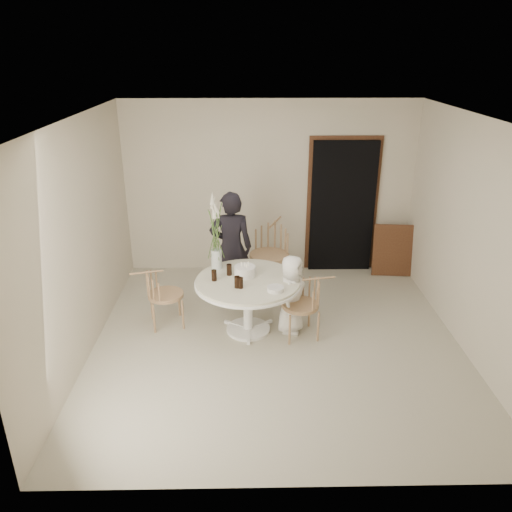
{
  "coord_description": "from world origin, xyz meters",
  "views": [
    {
      "loc": [
        -0.35,
        -5.33,
        3.4
      ],
      "look_at": [
        -0.25,
        0.3,
        1.03
      ],
      "focal_mm": 35.0,
      "sensor_mm": 36.0,
      "label": 1
    }
  ],
  "objects_px": {
    "flower_vase": "(216,235)",
    "birthday_cake": "(245,271)",
    "boy": "(291,294)",
    "chair_left": "(157,290)",
    "girl": "(231,248)",
    "chair_far": "(272,246)",
    "table": "(248,288)",
    "chair_right": "(309,298)"
  },
  "relations": [
    {
      "from": "birthday_cake",
      "to": "chair_left",
      "type": "bearing_deg",
      "value": 177.69
    },
    {
      "from": "birthday_cake",
      "to": "girl",
      "type": "bearing_deg",
      "value": 104.59
    },
    {
      "from": "chair_far",
      "to": "girl",
      "type": "bearing_deg",
      "value": -119.38
    },
    {
      "from": "chair_right",
      "to": "boy",
      "type": "height_order",
      "value": "boy"
    },
    {
      "from": "chair_left",
      "to": "flower_vase",
      "type": "xyz_separation_m",
      "value": [
        0.77,
        0.19,
        0.67
      ]
    },
    {
      "from": "birthday_cake",
      "to": "chair_right",
      "type": "bearing_deg",
      "value": -15.12
    },
    {
      "from": "girl",
      "to": "birthday_cake",
      "type": "height_order",
      "value": "girl"
    },
    {
      "from": "chair_right",
      "to": "boy",
      "type": "relative_size",
      "value": 0.77
    },
    {
      "from": "chair_left",
      "to": "birthday_cake",
      "type": "xyz_separation_m",
      "value": [
        1.14,
        -0.05,
        0.28
      ]
    },
    {
      "from": "chair_right",
      "to": "girl",
      "type": "xyz_separation_m",
      "value": [
        -0.99,
        0.95,
        0.3
      ]
    },
    {
      "from": "birthday_cake",
      "to": "flower_vase",
      "type": "relative_size",
      "value": 0.26
    },
    {
      "from": "boy",
      "to": "chair_left",
      "type": "bearing_deg",
      "value": 105.88
    },
    {
      "from": "chair_right",
      "to": "girl",
      "type": "distance_m",
      "value": 1.41
    },
    {
      "from": "girl",
      "to": "flower_vase",
      "type": "xyz_separation_m",
      "value": [
        -0.17,
        -0.5,
        0.38
      ]
    },
    {
      "from": "chair_left",
      "to": "girl",
      "type": "bearing_deg",
      "value": -68.06
    },
    {
      "from": "chair_far",
      "to": "boy",
      "type": "distance_m",
      "value": 1.35
    },
    {
      "from": "chair_left",
      "to": "table",
      "type": "bearing_deg",
      "value": -112.16
    },
    {
      "from": "birthday_cake",
      "to": "flower_vase",
      "type": "distance_m",
      "value": 0.59
    },
    {
      "from": "table",
      "to": "girl",
      "type": "height_order",
      "value": "girl"
    },
    {
      "from": "table",
      "to": "chair_far",
      "type": "relative_size",
      "value": 1.33
    },
    {
      "from": "chair_left",
      "to": "boy",
      "type": "relative_size",
      "value": 0.77
    },
    {
      "from": "flower_vase",
      "to": "girl",
      "type": "bearing_deg",
      "value": 70.85
    },
    {
      "from": "table",
      "to": "chair_right",
      "type": "xyz_separation_m",
      "value": [
        0.76,
        -0.1,
        -0.1
      ]
    },
    {
      "from": "flower_vase",
      "to": "chair_far",
      "type": "bearing_deg",
      "value": 52.14
    },
    {
      "from": "girl",
      "to": "table",
      "type": "bearing_deg",
      "value": 102.83
    },
    {
      "from": "chair_far",
      "to": "boy",
      "type": "height_order",
      "value": "boy"
    },
    {
      "from": "table",
      "to": "flower_vase",
      "type": "bearing_deg",
      "value": 139.07
    },
    {
      "from": "chair_right",
      "to": "flower_vase",
      "type": "xyz_separation_m",
      "value": [
        -1.16,
        0.45,
        0.67
      ]
    },
    {
      "from": "boy",
      "to": "birthday_cake",
      "type": "bearing_deg",
      "value": 100.34
    },
    {
      "from": "flower_vase",
      "to": "birthday_cake",
      "type": "bearing_deg",
      "value": -32.82
    },
    {
      "from": "chair_left",
      "to": "birthday_cake",
      "type": "distance_m",
      "value": 1.17
    },
    {
      "from": "chair_far",
      "to": "table",
      "type": "bearing_deg",
      "value": -83.83
    },
    {
      "from": "table",
      "to": "chair_far",
      "type": "height_order",
      "value": "chair_far"
    },
    {
      "from": "chair_left",
      "to": "boy",
      "type": "distance_m",
      "value": 1.73
    },
    {
      "from": "birthday_cake",
      "to": "boy",
      "type": "bearing_deg",
      "value": -10.75
    },
    {
      "from": "table",
      "to": "birthday_cake",
      "type": "xyz_separation_m",
      "value": [
        -0.04,
        0.11,
        0.18
      ]
    },
    {
      "from": "chair_far",
      "to": "flower_vase",
      "type": "relative_size",
      "value": 0.97
    },
    {
      "from": "chair_far",
      "to": "girl",
      "type": "distance_m",
      "value": 0.78
    },
    {
      "from": "table",
      "to": "girl",
      "type": "bearing_deg",
      "value": 105.1
    },
    {
      "from": "chair_right",
      "to": "flower_vase",
      "type": "height_order",
      "value": "flower_vase"
    },
    {
      "from": "chair_right",
      "to": "girl",
      "type": "height_order",
      "value": "girl"
    },
    {
      "from": "chair_right",
      "to": "boy",
      "type": "xyz_separation_m",
      "value": [
        -0.21,
        0.1,
        0.0
      ]
    }
  ]
}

